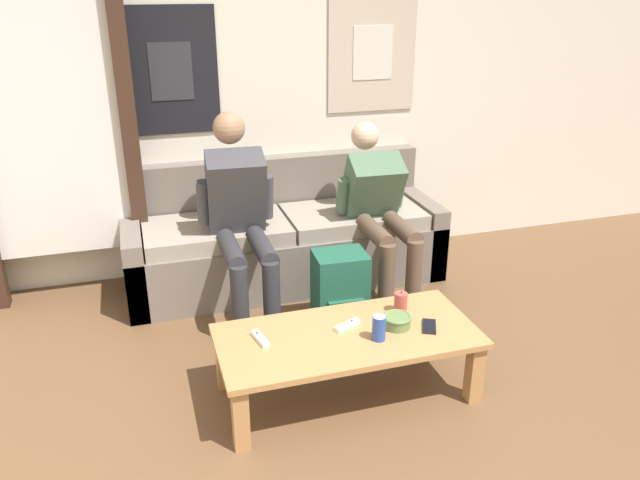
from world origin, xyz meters
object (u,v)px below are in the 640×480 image
Objects in this scene: person_seated_teen at (379,206)px; game_controller_near_left at (347,325)px; coffee_table at (347,343)px; backpack at (340,293)px; cell_phone at (429,326)px; pillar_candle at (401,302)px; person_seated_adult at (240,212)px; game_controller_near_right at (260,339)px; couch at (284,241)px; drink_can_blue at (379,328)px; ceramic_bowl at (397,320)px.

game_controller_near_left is at bearing -119.70° from person_seated_teen.
coffee_table is 0.66m from backpack.
backpack is 0.74m from cell_phone.
person_seated_teen is 7.37× the size of game_controller_near_left.
cell_phone is (0.22, -0.69, 0.12)m from backpack.
backpack is at bearing 107.84° from cell_phone.
pillar_candle reaches higher than coffee_table.
game_controller_near_right is (-0.09, -0.95, -0.29)m from person_seated_adult.
couch is at bearing 71.31° from game_controller_near_right.
cell_phone is (0.07, -0.19, -0.05)m from pillar_candle.
cell_phone is (0.82, -0.12, -0.01)m from game_controller_near_right.
couch is 1.48m from cell_phone.
drink_can_blue is at bearing -86.25° from couch.
ceramic_bowl reaches higher than game_controller_near_left.
drink_can_blue reaches higher than coffee_table.
person_seated_teen is 1.10m from ceramic_bowl.
game_controller_near_right is (-0.42, 0.06, 0.06)m from coffee_table.
couch is 17.74× the size of pillar_candle.
cell_phone is (0.28, 0.03, -0.06)m from drink_can_blue.
coffee_table is at bearing 177.81° from ceramic_bowl.
backpack is (0.18, 0.63, -0.07)m from coffee_table.
pillar_candle is (0.30, -1.25, 0.12)m from couch.
backpack is (-0.39, -0.40, -0.36)m from person_seated_teen.
person_seated_teen is at bearing 60.30° from game_controller_near_left.
backpack reaches higher than pillar_candle.
couch is at bearing 89.52° from game_controller_near_left.
coffee_table is 8.66× the size of game_controller_near_left.
coffee_table is 0.19m from drink_can_blue.
game_controller_near_left reaches higher than cell_phone.
ceramic_bowl is at bearing -2.19° from coffee_table.
game_controller_near_left is 0.40m from cell_phone.
pillar_candle is 0.75m from game_controller_near_right.
game_controller_near_right is at bearing -135.63° from person_seated_teen.
backpack is (0.15, -0.74, -0.05)m from couch.
drink_can_blue is (0.45, -1.10, -0.24)m from person_seated_adult.
game_controller_near_right is (-0.60, -0.57, 0.13)m from backpack.
backpack is at bearing 85.48° from drink_can_blue.
pillar_candle is at bearing -76.34° from couch.
drink_can_blue is (-0.45, -1.12, -0.18)m from person_seated_teen.
backpack is at bearing 74.02° from coffee_table.
pillar_candle is at bearing 4.78° from game_controller_near_right.
person_seated_teen is at bearing 45.51° from backpack.
game_controller_near_right is (-0.43, 0.01, 0.00)m from game_controller_near_left.
drink_can_blue is at bearing -147.58° from ceramic_bowl.
backpack reaches higher than coffee_table.
game_controller_near_right is at bearing -136.40° from backpack.
pillar_candle is (0.33, 0.12, 0.11)m from coffee_table.
ceramic_bowl is 0.16m from cell_phone.
coffee_table is 1.05× the size of person_seated_adult.
cell_phone is at bearing -8.87° from coffee_table.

